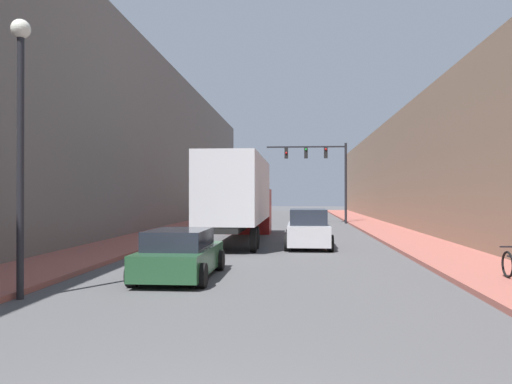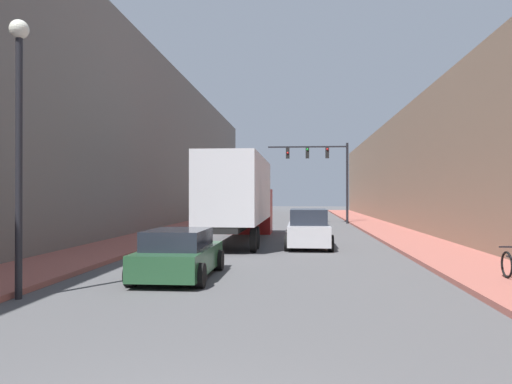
{
  "view_description": "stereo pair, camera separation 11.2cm",
  "coord_description": "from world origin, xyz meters",
  "px_view_note": "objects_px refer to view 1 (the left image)",
  "views": [
    {
      "loc": [
        1.15,
        -3.87,
        2.38
      ],
      "look_at": [
        -0.54,
        16.44,
        2.49
      ],
      "focal_mm": 35.0,
      "sensor_mm": 36.0,
      "label": 1
    },
    {
      "loc": [
        1.26,
        -3.86,
        2.38
      ],
      "look_at": [
        -0.54,
        16.44,
        2.49
      ],
      "focal_mm": 35.0,
      "sensor_mm": 36.0,
      "label": 2
    }
  ],
  "objects_px": {
    "street_lamp": "(21,118)",
    "traffic_signal_gantry": "(324,166)",
    "sedan_car": "(180,255)",
    "semi_truck": "(240,195)",
    "suv_car": "(308,229)"
  },
  "relations": [
    {
      "from": "street_lamp",
      "to": "traffic_signal_gantry",
      "type": "bearing_deg",
      "value": 74.58
    },
    {
      "from": "traffic_signal_gantry",
      "to": "sedan_car",
      "type": "bearing_deg",
      "value": -101.38
    },
    {
      "from": "semi_truck",
      "to": "suv_car",
      "type": "xyz_separation_m",
      "value": [
        3.43,
        -2.84,
        -1.54
      ]
    },
    {
      "from": "semi_truck",
      "to": "sedan_car",
      "type": "bearing_deg",
      "value": -91.93
    },
    {
      "from": "sedan_car",
      "to": "traffic_signal_gantry",
      "type": "distance_m",
      "value": 28.6
    },
    {
      "from": "sedan_car",
      "to": "street_lamp",
      "type": "bearing_deg",
      "value": -132.74
    },
    {
      "from": "sedan_car",
      "to": "suv_car",
      "type": "xyz_separation_m",
      "value": [
        3.82,
        8.57,
        0.15
      ]
    },
    {
      "from": "sedan_car",
      "to": "traffic_signal_gantry",
      "type": "relative_size",
      "value": 0.64
    },
    {
      "from": "sedan_car",
      "to": "suv_car",
      "type": "distance_m",
      "value": 9.38
    },
    {
      "from": "semi_truck",
      "to": "traffic_signal_gantry",
      "type": "height_order",
      "value": "traffic_signal_gantry"
    },
    {
      "from": "traffic_signal_gantry",
      "to": "street_lamp",
      "type": "distance_m",
      "value": 32.09
    },
    {
      "from": "suv_car",
      "to": "street_lamp",
      "type": "height_order",
      "value": "street_lamp"
    },
    {
      "from": "semi_truck",
      "to": "suv_car",
      "type": "bearing_deg",
      "value": -39.63
    },
    {
      "from": "semi_truck",
      "to": "sedan_car",
      "type": "height_order",
      "value": "semi_truck"
    },
    {
      "from": "traffic_signal_gantry",
      "to": "suv_car",
      "type": "bearing_deg",
      "value": -95.26
    }
  ]
}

